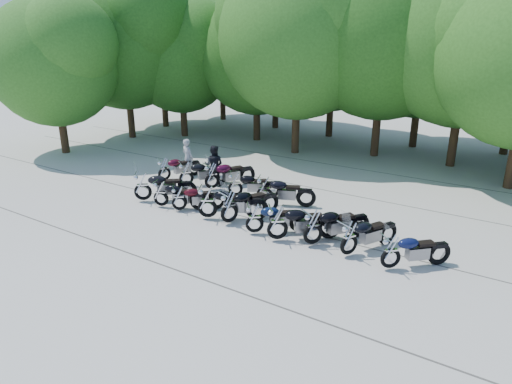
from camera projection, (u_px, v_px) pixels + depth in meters
The scene contains 30 objects.
ground at pixel (233, 234), 15.89m from camera, with size 90.00×90.00×0.00m, color #9B968C.
tree_0 at pixel (161, 50), 32.26m from camera, with size 7.50×7.50×9.21m.
tree_1 at pixel (181, 58), 29.28m from camera, with size 6.97×6.97×8.55m.
tree_2 at pixel (257, 55), 28.02m from camera, with size 7.31×7.31×8.97m.
tree_3 at pixel (298, 38), 24.54m from camera, with size 8.70×8.70×10.67m.
tree_4 at pixel (385, 32), 23.80m from camera, with size 9.13×9.13×11.20m.
tree_5 at pixel (469, 34), 21.83m from camera, with size 9.04×9.04×11.10m.
tree_9 at pixel (221, 48), 34.93m from camera, with size 7.59×7.59×9.32m.
tree_10 at pixel (276, 47), 31.71m from camera, with size 7.78×7.78×9.55m.
tree_11 at pixel (333, 51), 29.02m from camera, with size 7.56×7.56×9.28m.
tree_12 at pixel (424, 49), 26.13m from camera, with size 7.88×7.88×9.67m.
tree_16 at pixel (54, 63), 24.97m from camera, with size 6.97×6.97×8.55m.
tree_17 at pixel (124, 42), 28.54m from camera, with size 8.31×8.31×10.20m.
motorcycle_0 at pixel (142, 185), 18.68m from camera, with size 0.76×2.50×1.41m, color black, non-canonical shape.
motorcycle_1 at pixel (161, 193), 18.10m from camera, with size 0.66×2.18×1.23m, color black, non-canonical shape.
motorcycle_2 at pixel (179, 197), 17.71m from camera, with size 0.62×2.03×1.15m, color #37070F, non-canonical shape.
motorcycle_3 at pixel (207, 201), 16.91m from camera, with size 0.78×2.56×1.45m, color black, non-canonical shape.
motorcycle_4 at pixel (229, 206), 16.48m from camera, with size 0.76×2.49×1.41m, color black, non-canonical shape.
motorcycle_5 at pixel (255, 217), 15.66m from camera, with size 0.67×2.21×1.25m, color #0B1633, non-canonical shape.
motorcycle_6 at pixel (278, 222), 15.11m from camera, with size 0.75×2.48×1.40m, color black, non-canonical shape.
motorcycle_7 at pixel (313, 226), 14.78m from camera, with size 0.75×2.46×1.39m, color black, non-canonical shape.
motorcycle_8 at pixel (349, 237), 14.09m from camera, with size 0.70×2.30×1.30m, color black, non-canonical shape.
motorcycle_9 at pixel (391, 251), 13.28m from camera, with size 0.67×2.20×1.24m, color #0C1237, non-canonical shape.
motorcycle_10 at pixel (164, 169), 21.24m from camera, with size 0.68×2.24×1.27m, color #3B0817, non-canonical shape.
motorcycle_11 at pixel (186, 173), 20.51m from camera, with size 0.71×2.33×1.32m, color black, non-canonical shape.
motorcycle_12 at pixel (212, 175), 20.09m from camera, with size 0.75×2.45×1.39m, color #390720, non-canonical shape.
motorcycle_13 at pixel (235, 183), 19.27m from camera, with size 0.65×2.15×1.21m, color black, non-canonical shape.
motorcycle_14 at pixel (265, 189), 18.39m from camera, with size 0.71×2.34×1.32m, color black, non-canonical shape.
rider_0 at pixel (188, 158), 21.96m from camera, with size 0.67×0.44×1.85m, color #969598.
rider_1 at pixel (214, 165), 20.70m from camera, with size 0.90×0.70×1.86m, color black.
Camera 1 is at (8.55, -11.75, 6.63)m, focal length 32.00 mm.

